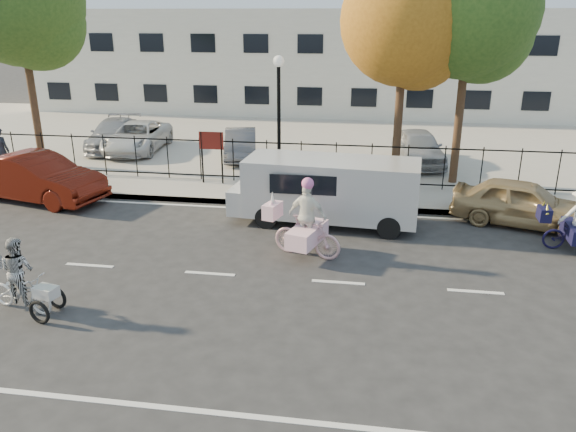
% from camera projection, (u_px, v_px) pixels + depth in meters
% --- Properties ---
extents(ground, '(120.00, 120.00, 0.00)m').
position_uv_depth(ground, '(210.00, 274.00, 13.11)').
color(ground, '#333334').
extents(road_markings, '(60.00, 9.52, 0.01)m').
position_uv_depth(road_markings, '(210.00, 274.00, 13.11)').
color(road_markings, silver).
rests_on(road_markings, ground).
extents(curb, '(60.00, 0.10, 0.15)m').
position_uv_depth(curb, '(255.00, 203.00, 17.78)').
color(curb, '#A8A399').
rests_on(curb, ground).
extents(sidewalk, '(60.00, 2.20, 0.15)m').
position_uv_depth(sidewalk, '(261.00, 193.00, 18.75)').
color(sidewalk, '#A8A399').
rests_on(sidewalk, ground).
extents(parking_lot, '(60.00, 15.60, 0.15)m').
position_uv_depth(parking_lot, '(297.00, 138.00, 27.03)').
color(parking_lot, '#A8A399').
rests_on(parking_lot, ground).
extents(iron_fence, '(58.00, 0.06, 1.50)m').
position_uv_depth(iron_fence, '(267.00, 161.00, 19.50)').
color(iron_fence, black).
rests_on(iron_fence, sidewalk).
extents(building, '(34.00, 10.00, 6.00)m').
position_uv_depth(building, '(319.00, 60.00, 35.33)').
color(building, silver).
rests_on(building, ground).
extents(lamppost, '(0.36, 0.36, 4.33)m').
position_uv_depth(lamppost, '(279.00, 99.00, 18.30)').
color(lamppost, black).
rests_on(lamppost, sidewalk).
extents(street_sign, '(0.85, 0.06, 1.80)m').
position_uv_depth(street_sign, '(212.00, 147.00, 19.21)').
color(street_sign, black).
rests_on(street_sign, sidewalk).
extents(zebra_trike, '(1.86, 1.00, 1.59)m').
position_uv_depth(zebra_trike, '(20.00, 283.00, 11.31)').
color(zebra_trike, silver).
rests_on(zebra_trike, ground).
extents(unicorn_bike, '(2.07, 1.49, 2.04)m').
position_uv_depth(unicorn_bike, '(306.00, 228.00, 13.82)').
color(unicorn_bike, '#D7A3AE').
rests_on(unicorn_bike, ground).
extents(white_van, '(5.44, 2.18, 1.89)m').
position_uv_depth(white_van, '(328.00, 189.00, 15.94)').
color(white_van, silver).
rests_on(white_van, ground).
extents(red_sedan, '(4.87, 2.67, 1.52)m').
position_uv_depth(red_sedan, '(37.00, 178.00, 18.04)').
color(red_sedan, '#501209').
rests_on(red_sedan, ground).
extents(gold_sedan, '(4.18, 2.66, 1.32)m').
position_uv_depth(gold_sedan, '(523.00, 203.00, 15.94)').
color(gold_sedan, tan).
rests_on(gold_sedan, ground).
extents(pedestrian, '(0.64, 0.42, 1.73)m').
position_uv_depth(pedestrian, '(1.00, 151.00, 20.48)').
color(pedestrian, black).
rests_on(pedestrian, sidewalk).
extents(lot_car_a, '(2.44, 4.50, 1.24)m').
position_uv_depth(lot_car_a, '(114.00, 134.00, 24.47)').
color(lot_car_a, '#9C9DA3').
rests_on(lot_car_a, parking_lot).
extents(lot_car_b, '(2.31, 4.54, 1.23)m').
position_uv_depth(lot_car_b, '(137.00, 137.00, 24.02)').
color(lot_car_b, silver).
rests_on(lot_car_b, parking_lot).
extents(lot_car_c, '(1.94, 3.71, 1.16)m').
position_uv_depth(lot_car_c, '(241.00, 144.00, 22.81)').
color(lot_car_c, '#53555B').
rests_on(lot_car_c, parking_lot).
extents(lot_car_d, '(2.19, 4.14, 1.34)m').
position_uv_depth(lot_car_d, '(418.00, 147.00, 21.88)').
color(lot_car_d, '#9EA0A5').
rests_on(lot_car_d, parking_lot).
extents(tree_west, '(4.64, 4.64, 8.51)m').
position_uv_depth(tree_west, '(24.00, 7.00, 20.04)').
color(tree_west, '#442D1D').
rests_on(tree_west, ground).
extents(tree_mid, '(4.14, 4.14, 7.59)m').
position_uv_depth(tree_mid, '(409.00, 28.00, 17.96)').
color(tree_mid, '#442D1D').
rests_on(tree_mid, ground).
extents(tree_east, '(4.39, 4.39, 8.06)m').
position_uv_depth(tree_east, '(474.00, 17.00, 17.93)').
color(tree_east, '#442D1D').
rests_on(tree_east, ground).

